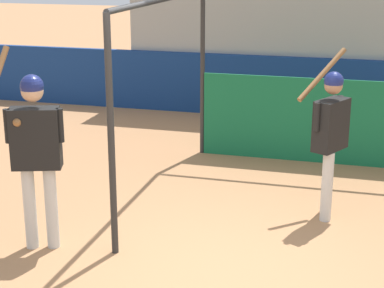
# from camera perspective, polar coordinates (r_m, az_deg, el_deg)

# --- Properties ---
(ground_plane) EXTENTS (60.00, 60.00, 0.00)m
(ground_plane) POSITION_cam_1_polar(r_m,az_deg,el_deg) (6.33, 2.10, -11.67)
(ground_plane) COLOR #A8754C
(outfield_wall) EXTENTS (24.00, 0.12, 1.16)m
(outfield_wall) POSITION_cam_1_polar(r_m,az_deg,el_deg) (12.10, 9.15, 4.92)
(outfield_wall) COLOR navy
(outfield_wall) RESTS_ON ground
(bleacher_section) EXTENTS (6.50, 4.00, 3.24)m
(bleacher_section) POSITION_cam_1_polar(r_m,az_deg,el_deg) (13.97, 10.35, 10.72)
(bleacher_section) COLOR #9E9E99
(bleacher_section) RESTS_ON ground
(batting_cage) EXTENTS (3.82, 3.68, 2.50)m
(batting_cage) POSITION_cam_1_polar(r_m,az_deg,el_deg) (8.88, 11.75, 3.97)
(batting_cage) COLOR #282828
(batting_cage) RESTS_ON ground
(player_batter) EXTENTS (0.62, 0.97, 1.91)m
(player_batter) POSITION_cam_1_polar(r_m,az_deg,el_deg) (7.49, 12.19, 1.16)
(player_batter) COLOR silver
(player_batter) RESTS_ON ground
(player_waiting) EXTENTS (0.72, 0.57, 2.11)m
(player_waiting) POSITION_cam_1_polar(r_m,az_deg,el_deg) (6.68, -13.78, -0.04)
(player_waiting) COLOR silver
(player_waiting) RESTS_ON ground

